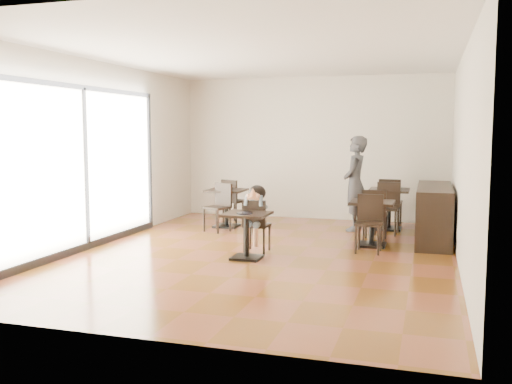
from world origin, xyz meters
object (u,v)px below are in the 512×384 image
at_px(cafe_table_left, 226,208).
at_px(cafe_table_back, 389,209).
at_px(child_table, 247,236).
at_px(cafe_table_mid, 372,224).
at_px(chair_left_b, 217,208).
at_px(adult_patron, 355,183).
at_px(child_chair, 257,226).
at_px(chair_back_a, 391,202).
at_px(chair_mid_a, 375,215).
at_px(chair_back_b, 387,209).
at_px(child, 257,219).
at_px(chair_mid_b, 369,224).
at_px(chair_left_a, 235,201).

height_order(cafe_table_left, cafe_table_back, cafe_table_back).
distance_m(child_table, cafe_table_mid, 2.37).
bearing_deg(cafe_table_back, chair_left_b, -159.32).
xyz_separation_m(adult_patron, cafe_table_back, (0.65, 0.30, -0.53)).
xyz_separation_m(child_chair, chair_back_a, (1.93, 3.36, 0.06)).
bearing_deg(chair_mid_a, chair_back_b, -102.49).
xyz_separation_m(child, chair_back_b, (1.93, 2.28, -0.05)).
relative_size(chair_left_b, chair_back_b, 0.96).
distance_m(cafe_table_left, cafe_table_back, 3.32).
bearing_deg(chair_back_a, chair_mid_a, 89.05).
bearing_deg(chair_mid_b, chair_left_b, 160.74).
distance_m(chair_mid_a, chair_mid_b, 1.10).
height_order(cafe_table_back, chair_left_b, chair_left_b).
height_order(cafe_table_mid, chair_left_a, chair_left_a).
distance_m(child, cafe_table_left, 2.53).
relative_size(child_table, adult_patron, 0.38).
bearing_deg(adult_patron, child, -22.62).
bearing_deg(child_table, child_chair, 90.00).
relative_size(child_table, chair_back_b, 0.73).
bearing_deg(chair_left_b, cafe_table_mid, 11.06).
height_order(child_table, chair_mid_a, chair_mid_a).
xyz_separation_m(chair_left_b, chair_back_b, (3.25, 0.68, 0.02)).
relative_size(child_chair, chair_left_b, 0.92).
distance_m(child, chair_left_b, 2.07).
distance_m(adult_patron, chair_left_a, 2.64).
xyz_separation_m(chair_mid_b, chair_back_a, (0.16, 2.88, 0.03)).
distance_m(child_chair, child, 0.11).
bearing_deg(chair_left_a, cafe_table_mid, 173.09).
relative_size(chair_left_a, chair_back_a, 0.96).
bearing_deg(chair_back_b, chair_mid_a, -98.90).
relative_size(child_table, child_chair, 0.83).
relative_size(cafe_table_mid, chair_back_a, 0.79).
relative_size(child_chair, cafe_table_left, 1.11).
distance_m(chair_left_a, chair_back_a, 3.31).
relative_size(chair_mid_b, chair_back_b, 0.95).
height_order(cafe_table_left, chair_left_b, chair_left_b).
xyz_separation_m(cafe_table_left, chair_left_a, (0.00, 0.55, 0.08)).
distance_m(adult_patron, cafe_table_back, 0.89).
bearing_deg(cafe_table_mid, chair_left_b, 169.54).
distance_m(cafe_table_back, chair_back_b, 0.56).
bearing_deg(cafe_table_back, child_chair, -124.35).
xyz_separation_m(chair_mid_b, chair_back_b, (0.16, 1.79, 0.03)).
relative_size(cafe_table_mid, chair_back_b, 0.79).
height_order(chair_mid_a, chair_mid_b, same).
distance_m(child_chair, cafe_table_back, 3.42).
bearing_deg(child_chair, chair_mid_b, -164.74).
xyz_separation_m(child_chair, chair_mid_a, (1.77, 1.58, 0.03)).
xyz_separation_m(child_chair, adult_patron, (1.28, 2.53, 0.51)).
height_order(cafe_table_mid, chair_back_b, chair_back_b).
xyz_separation_m(chair_mid_a, chair_back_a, (0.16, 1.78, 0.03)).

